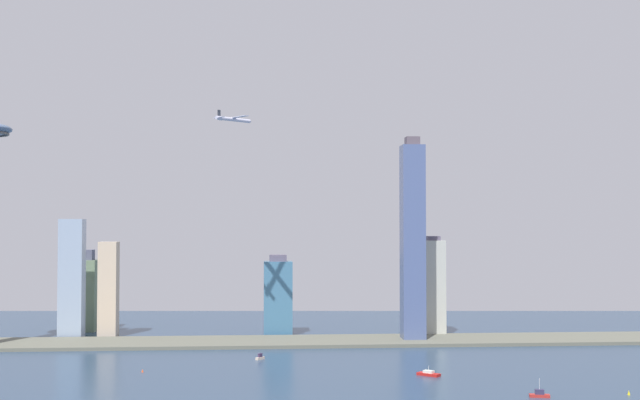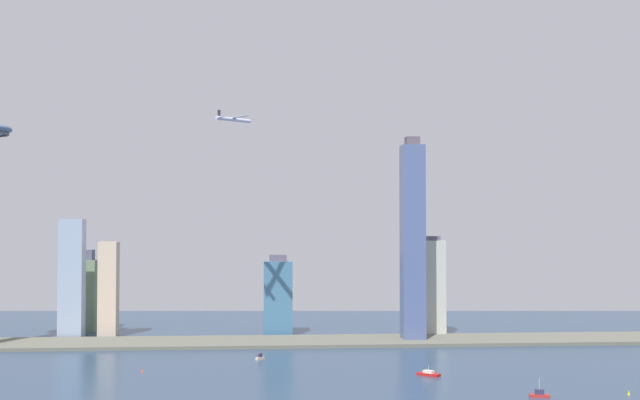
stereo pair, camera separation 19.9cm
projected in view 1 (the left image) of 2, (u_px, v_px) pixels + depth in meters
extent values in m
cube|color=#636456|center=(332.00, 341.00, 720.39)|extent=(925.03, 69.06, 2.89)
cube|color=gray|center=(87.00, 295.00, 804.57)|extent=(18.61, 25.40, 68.72)
cube|color=#52556B|center=(88.00, 255.00, 805.94)|extent=(11.17, 15.24, 10.03)
cube|color=#97AAC4|center=(72.00, 278.00, 752.00)|extent=(21.23, 18.98, 107.97)
cube|color=beige|center=(433.00, 288.00, 772.09)|extent=(18.65, 25.67, 88.27)
cube|color=#544E63|center=(433.00, 238.00, 773.70)|extent=(11.19, 15.40, 4.00)
cube|color=beige|center=(109.00, 289.00, 762.95)|extent=(16.71, 19.43, 87.12)
cube|color=#4D5E8D|center=(413.00, 243.00, 730.03)|extent=(19.87, 20.59, 172.98)
cube|color=#5B4F57|center=(412.00, 141.00, 733.18)|extent=(11.92, 12.36, 7.38)
cube|color=teal|center=(278.00, 298.00, 775.04)|extent=(26.36, 27.06, 68.70)
cube|color=#5B5366|center=(278.00, 258.00, 776.35)|extent=(15.82, 16.24, 6.07)
cube|color=beige|center=(260.00, 358.00, 627.38)|extent=(7.14, 7.85, 1.87)
cube|color=#3C2D4A|center=(260.00, 355.00, 627.46)|extent=(3.66, 3.88, 2.82)
cube|color=red|center=(429.00, 374.00, 558.59)|extent=(15.54, 14.84, 1.80)
cube|color=silver|center=(429.00, 372.00, 558.65)|extent=(7.84, 7.64, 1.76)
cylinder|color=silver|center=(429.00, 368.00, 558.74)|extent=(0.24, 0.24, 3.10)
cube|color=#B22A25|center=(540.00, 396.00, 487.32)|extent=(12.49, 7.08, 1.66)
cube|color=#312D4D|center=(540.00, 392.00, 487.40)|extent=(5.76, 4.27, 2.94)
cylinder|color=silver|center=(539.00, 384.00, 487.56)|extent=(0.24, 0.24, 6.40)
cone|color=yellow|center=(629.00, 393.00, 493.82)|extent=(1.70, 1.70, 2.73)
cone|color=#E54C19|center=(143.00, 371.00, 572.73)|extent=(1.53, 1.53, 1.91)
cylinder|color=silver|center=(233.00, 119.00, 681.14)|extent=(28.26, 23.38, 3.08)
sphere|color=silver|center=(249.00, 121.00, 692.57)|extent=(3.08, 3.08, 3.08)
cube|color=silver|center=(233.00, 118.00, 681.19)|extent=(26.13, 31.42, 0.50)
cube|color=silver|center=(219.00, 117.00, 671.56)|extent=(10.22, 11.85, 0.40)
cube|color=#2D333D|center=(219.00, 113.00, 671.69)|extent=(2.45, 2.10, 5.00)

